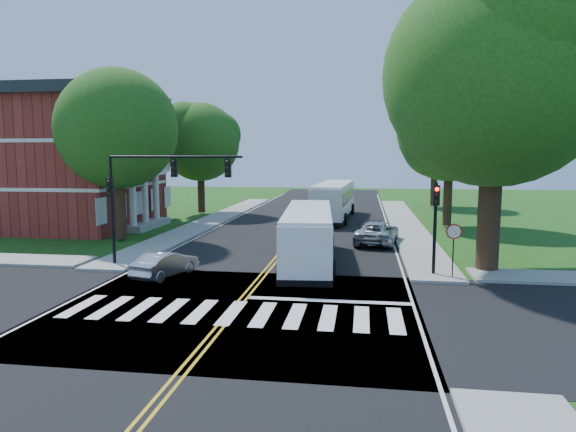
% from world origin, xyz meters
% --- Properties ---
extents(ground, '(140.00, 140.00, 0.00)m').
position_xyz_m(ground, '(0.00, 0.00, 0.00)').
color(ground, '#1A4010').
rests_on(ground, ground).
extents(road, '(14.00, 96.00, 0.01)m').
position_xyz_m(road, '(0.00, 18.00, 0.01)').
color(road, black).
rests_on(road, ground).
extents(cross_road, '(60.00, 12.00, 0.01)m').
position_xyz_m(cross_road, '(0.00, 0.00, 0.01)').
color(cross_road, black).
rests_on(cross_road, ground).
extents(center_line, '(0.36, 70.00, 0.01)m').
position_xyz_m(center_line, '(0.00, 22.00, 0.01)').
color(center_line, gold).
rests_on(center_line, road).
extents(edge_line_w, '(0.12, 70.00, 0.01)m').
position_xyz_m(edge_line_w, '(-6.80, 22.00, 0.01)').
color(edge_line_w, silver).
rests_on(edge_line_w, road).
extents(edge_line_e, '(0.12, 70.00, 0.01)m').
position_xyz_m(edge_line_e, '(6.80, 22.00, 0.01)').
color(edge_line_e, silver).
rests_on(edge_line_e, road).
extents(crosswalk, '(12.60, 3.00, 0.01)m').
position_xyz_m(crosswalk, '(0.00, -0.50, 0.02)').
color(crosswalk, silver).
rests_on(crosswalk, road).
extents(stop_bar, '(6.60, 0.40, 0.01)m').
position_xyz_m(stop_bar, '(3.50, 1.60, 0.02)').
color(stop_bar, silver).
rests_on(stop_bar, road).
extents(sidewalk_nw, '(2.60, 40.00, 0.15)m').
position_xyz_m(sidewalk_nw, '(-8.30, 25.00, 0.07)').
color(sidewalk_nw, gray).
rests_on(sidewalk_nw, ground).
extents(sidewalk_ne, '(2.60, 40.00, 0.15)m').
position_xyz_m(sidewalk_ne, '(8.30, 25.00, 0.07)').
color(sidewalk_ne, gray).
rests_on(sidewalk_ne, ground).
extents(tree_ne_big, '(10.80, 10.80, 14.91)m').
position_xyz_m(tree_ne_big, '(11.00, 8.00, 9.62)').
color(tree_ne_big, black).
rests_on(tree_ne_big, ground).
extents(tree_west_near, '(8.00, 8.00, 11.40)m').
position_xyz_m(tree_west_near, '(-11.50, 14.00, 7.53)').
color(tree_west_near, black).
rests_on(tree_west_near, ground).
extents(tree_west_far, '(7.60, 7.60, 10.67)m').
position_xyz_m(tree_west_far, '(-11.00, 30.00, 7.00)').
color(tree_west_far, black).
rests_on(tree_west_far, ground).
extents(tree_east_mid, '(8.40, 8.40, 11.93)m').
position_xyz_m(tree_east_mid, '(11.50, 24.00, 7.86)').
color(tree_east_mid, black).
rests_on(tree_east_mid, ground).
extents(tree_east_far, '(7.20, 7.20, 10.34)m').
position_xyz_m(tree_east_far, '(12.50, 40.00, 6.86)').
color(tree_east_far, black).
rests_on(tree_east_far, ground).
extents(brick_building, '(20.00, 13.00, 10.80)m').
position_xyz_m(brick_building, '(-21.95, 20.00, 5.42)').
color(brick_building, maroon).
rests_on(brick_building, ground).
extents(signal_nw, '(7.15, 0.46, 5.66)m').
position_xyz_m(signal_nw, '(-5.86, 6.43, 4.38)').
color(signal_nw, black).
rests_on(signal_nw, ground).
extents(signal_ne, '(0.30, 0.46, 4.40)m').
position_xyz_m(signal_ne, '(8.20, 6.44, 2.96)').
color(signal_ne, black).
rests_on(signal_ne, ground).
extents(stop_sign, '(0.76, 0.08, 2.53)m').
position_xyz_m(stop_sign, '(9.00, 5.98, 2.03)').
color(stop_sign, black).
rests_on(stop_sign, ground).
extents(bus_lead, '(3.42, 11.51, 2.93)m').
position_xyz_m(bus_lead, '(1.88, 8.59, 1.56)').
color(bus_lead, silver).
rests_on(bus_lead, road).
extents(bus_follow, '(3.55, 12.71, 3.26)m').
position_xyz_m(bus_follow, '(2.15, 27.62, 1.73)').
color(bus_follow, silver).
rests_on(bus_follow, road).
extents(hatchback, '(2.34, 3.96, 1.23)m').
position_xyz_m(hatchback, '(-4.59, 4.57, 0.63)').
color(hatchback, silver).
rests_on(hatchback, road).
extents(suv, '(3.24, 5.61, 1.47)m').
position_xyz_m(suv, '(5.72, 15.29, 0.75)').
color(suv, '#B3B7BB').
rests_on(suv, road).
extents(dark_sedan, '(2.56, 4.22, 1.14)m').
position_xyz_m(dark_sedan, '(5.55, 18.48, 0.58)').
color(dark_sedan, black).
rests_on(dark_sedan, road).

